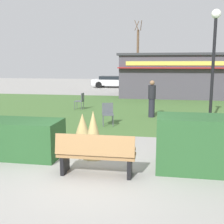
{
  "coord_description": "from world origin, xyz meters",
  "views": [
    {
      "loc": [
        1.5,
        -5.49,
        2.4
      ],
      "look_at": [
        0.08,
        2.86,
        0.95
      ],
      "focal_mm": 44.54,
      "sensor_mm": 36.0,
      "label": 1
    }
  ],
  "objects_px": {
    "tree_right_bg": "(138,56)",
    "parked_car_west_slot": "(112,81)",
    "cafe_chair_west": "(108,112)",
    "person_strolling": "(152,99)",
    "parked_car_center_slot": "(164,82)",
    "parked_car_east_slot": "(222,82)",
    "park_bench": "(96,154)",
    "cafe_chair_east": "(81,100)",
    "lamppost_mid": "(214,54)",
    "food_kiosk": "(187,75)"
  },
  "relations": [
    {
      "from": "person_strolling",
      "to": "parked_car_east_slot",
      "type": "bearing_deg",
      "value": -73.56
    },
    {
      "from": "parked_car_east_slot",
      "to": "park_bench",
      "type": "bearing_deg",
      "value": -107.55
    },
    {
      "from": "parked_car_center_slot",
      "to": "parked_car_east_slot",
      "type": "height_order",
      "value": "same"
    },
    {
      "from": "park_bench",
      "to": "cafe_chair_west",
      "type": "relative_size",
      "value": 1.92
    },
    {
      "from": "cafe_chair_west",
      "to": "parked_car_west_slot",
      "type": "bearing_deg",
      "value": 99.04
    },
    {
      "from": "parked_car_center_slot",
      "to": "tree_right_bg",
      "type": "relative_size",
      "value": 0.57
    },
    {
      "from": "cafe_chair_east",
      "to": "parked_car_center_slot",
      "type": "xyz_separation_m",
      "value": [
        4.62,
        14.55,
        0.12
      ]
    },
    {
      "from": "park_bench",
      "to": "lamppost_mid",
      "type": "bearing_deg",
      "value": 60.4
    },
    {
      "from": "tree_right_bg",
      "to": "lamppost_mid",
      "type": "bearing_deg",
      "value": -77.99
    },
    {
      "from": "cafe_chair_west",
      "to": "cafe_chair_east",
      "type": "xyz_separation_m",
      "value": [
        -2.16,
        3.63,
        0.0
      ]
    },
    {
      "from": "person_strolling",
      "to": "parked_car_west_slot",
      "type": "xyz_separation_m",
      "value": [
        -4.56,
        16.13,
        -0.22
      ]
    },
    {
      "from": "lamppost_mid",
      "to": "parked_car_west_slot",
      "type": "bearing_deg",
      "value": 111.85
    },
    {
      "from": "lamppost_mid",
      "to": "parked_car_east_slot",
      "type": "distance_m",
      "value": 17.89
    },
    {
      "from": "cafe_chair_west",
      "to": "parked_car_east_slot",
      "type": "xyz_separation_m",
      "value": [
        8.03,
        18.18,
        0.12
      ]
    },
    {
      "from": "cafe_chair_east",
      "to": "parked_car_east_slot",
      "type": "xyz_separation_m",
      "value": [
        10.19,
        14.55,
        0.12
      ]
    },
    {
      "from": "park_bench",
      "to": "lamppost_mid",
      "type": "relative_size",
      "value": 0.38
    },
    {
      "from": "person_strolling",
      "to": "tree_right_bg",
      "type": "distance_m",
      "value": 21.19
    },
    {
      "from": "parked_car_east_slot",
      "to": "lamppost_mid",
      "type": "bearing_deg",
      "value": -102.96
    },
    {
      "from": "tree_right_bg",
      "to": "parked_car_west_slot",
      "type": "bearing_deg",
      "value": -115.07
    },
    {
      "from": "person_strolling",
      "to": "parked_car_east_slot",
      "type": "height_order",
      "value": "person_strolling"
    },
    {
      "from": "parked_car_center_slot",
      "to": "parked_car_east_slot",
      "type": "xyz_separation_m",
      "value": [
        5.56,
        0.01,
        0.0
      ]
    },
    {
      "from": "food_kiosk",
      "to": "cafe_chair_east",
      "type": "distance_m",
      "value": 9.71
    },
    {
      "from": "cafe_chair_west",
      "to": "park_bench",
      "type": "bearing_deg",
      "value": -82.32
    },
    {
      "from": "cafe_chair_west",
      "to": "tree_right_bg",
      "type": "xyz_separation_m",
      "value": [
        -0.65,
        22.96,
        2.83
      ]
    },
    {
      "from": "cafe_chair_west",
      "to": "cafe_chair_east",
      "type": "height_order",
      "value": "same"
    },
    {
      "from": "cafe_chair_east",
      "to": "parked_car_west_slot",
      "type": "xyz_separation_m",
      "value": [
        -0.73,
        14.55,
        0.12
      ]
    },
    {
      "from": "park_bench",
      "to": "parked_car_center_slot",
      "type": "relative_size",
      "value": 0.4
    },
    {
      "from": "food_kiosk",
      "to": "parked_car_west_slot",
      "type": "xyz_separation_m",
      "value": [
        -6.93,
        7.14,
        -0.95
      ]
    },
    {
      "from": "park_bench",
      "to": "parked_car_east_slot",
      "type": "xyz_separation_m",
      "value": [
        7.35,
        23.22,
        0.16
      ]
    },
    {
      "from": "cafe_chair_west",
      "to": "lamppost_mid",
      "type": "bearing_deg",
      "value": 12.26
    },
    {
      "from": "parked_car_east_slot",
      "to": "tree_right_bg",
      "type": "distance_m",
      "value": 10.28
    },
    {
      "from": "food_kiosk",
      "to": "parked_car_east_slot",
      "type": "bearing_deg",
      "value": 60.79
    },
    {
      "from": "person_strolling",
      "to": "parked_car_west_slot",
      "type": "distance_m",
      "value": 16.76
    },
    {
      "from": "lamppost_mid",
      "to": "parked_car_west_slot",
      "type": "height_order",
      "value": "lamppost_mid"
    },
    {
      "from": "park_bench",
      "to": "cafe_chair_east",
      "type": "xyz_separation_m",
      "value": [
        -2.84,
        8.67,
        0.05
      ]
    },
    {
      "from": "parked_car_center_slot",
      "to": "park_bench",
      "type": "bearing_deg",
      "value": -94.39
    },
    {
      "from": "park_bench",
      "to": "food_kiosk",
      "type": "bearing_deg",
      "value": 78.22
    },
    {
      "from": "park_bench",
      "to": "lamppost_mid",
      "type": "xyz_separation_m",
      "value": [
        3.36,
        5.92,
        2.32
      ]
    },
    {
      "from": "park_bench",
      "to": "parked_car_center_slot",
      "type": "bearing_deg",
      "value": 85.61
    },
    {
      "from": "lamppost_mid",
      "to": "food_kiosk",
      "type": "bearing_deg",
      "value": 90.07
    },
    {
      "from": "parked_car_east_slot",
      "to": "cafe_chair_west",
      "type": "bearing_deg",
      "value": -113.82
    },
    {
      "from": "park_bench",
      "to": "tree_right_bg",
      "type": "bearing_deg",
      "value": 92.73
    },
    {
      "from": "parked_car_center_slot",
      "to": "person_strolling",
      "type": "bearing_deg",
      "value": -92.83
    },
    {
      "from": "food_kiosk",
      "to": "parked_car_center_slot",
      "type": "bearing_deg",
      "value": 102.39
    },
    {
      "from": "cafe_chair_east",
      "to": "parked_car_west_slot",
      "type": "distance_m",
      "value": 14.57
    },
    {
      "from": "park_bench",
      "to": "parked_car_center_slot",
      "type": "xyz_separation_m",
      "value": [
        1.78,
        23.22,
        0.16
      ]
    },
    {
      "from": "cafe_chair_west",
      "to": "person_strolling",
      "type": "xyz_separation_m",
      "value": [
        1.67,
        2.05,
        0.33
      ]
    },
    {
      "from": "park_bench",
      "to": "cafe_chair_west",
      "type": "height_order",
      "value": "park_bench"
    },
    {
      "from": "cafe_chair_west",
      "to": "person_strolling",
      "type": "distance_m",
      "value": 2.66
    },
    {
      "from": "lamppost_mid",
      "to": "tree_right_bg",
      "type": "xyz_separation_m",
      "value": [
        -4.7,
        22.09,
        0.55
      ]
    }
  ]
}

